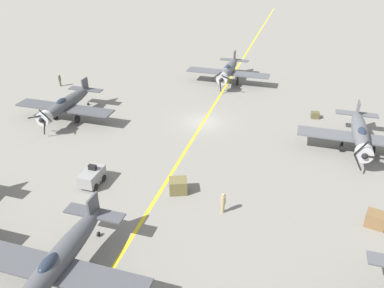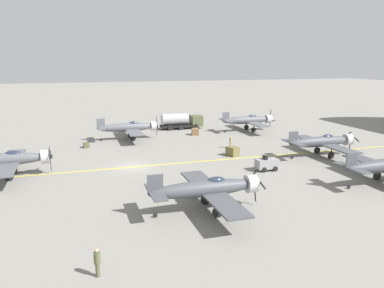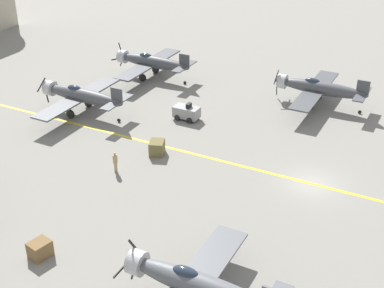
# 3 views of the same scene
# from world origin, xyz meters

# --- Properties ---
(ground_plane) EXTENTS (400.00, 400.00, 0.00)m
(ground_plane) POSITION_xyz_m (0.00, 0.00, 0.00)
(ground_plane) COLOR gray
(taxiway_stripe) EXTENTS (0.30, 160.00, 0.01)m
(taxiway_stripe) POSITION_xyz_m (0.00, 0.00, 0.00)
(taxiway_stripe) COLOR yellow
(taxiway_stripe) RESTS_ON ground
(airplane_far_center) EXTENTS (12.00, 9.98, 3.65)m
(airplane_far_center) POSITION_xyz_m (2.40, 25.14, 2.01)
(airplane_far_center) COLOR #494C51
(airplane_far_center) RESTS_ON ground
(airplane_mid_right) EXTENTS (12.00, 9.98, 3.65)m
(airplane_mid_right) POSITION_xyz_m (15.61, 4.00, 2.01)
(airplane_mid_right) COLOR #474A4F
(airplane_mid_right) RESTS_ON ground
(airplane_far_left) EXTENTS (12.00, 9.98, 3.79)m
(airplane_far_left) POSITION_xyz_m (-17.81, 24.04, 2.01)
(airplane_far_left) COLOR #55575D
(airplane_far_left) RESTS_ON ground
(airplane_near_center) EXTENTS (12.00, 9.98, 3.65)m
(airplane_near_center) POSITION_xyz_m (-0.01, -13.81, 2.01)
(airplane_near_center) COLOR #53555A
(airplane_near_center) RESTS_ON ground
(airplane_mid_left) EXTENTS (12.00, 9.98, 3.65)m
(airplane_mid_left) POSITION_xyz_m (-16.70, 2.03, 2.01)
(airplane_mid_left) COLOR #585B60
(airplane_mid_left) RESTS_ON ground
(fuel_tanker) EXTENTS (2.67, 8.00, 2.98)m
(fuel_tanker) POSITION_xyz_m (-23.84, 12.97, 1.51)
(fuel_tanker) COLOR black
(fuel_tanker) RESTS_ON ground
(tow_tractor) EXTENTS (1.57, 2.60, 1.79)m
(tow_tractor) POSITION_xyz_m (6.12, 14.82, 0.79)
(tow_tractor) COLOR gray
(tow_tractor) RESTS_ON ground
(ground_crew_walking) EXTENTS (0.39, 0.39, 1.80)m
(ground_crew_walking) POSITION_xyz_m (23.07, -5.60, 0.98)
(ground_crew_walking) COLOR #515638
(ground_crew_walking) RESTS_ON ground
(ground_crew_inspecting) EXTENTS (0.40, 0.40, 1.83)m
(ground_crew_inspecting) POSITION_xyz_m (-5.74, 15.32, 1.00)
(ground_crew_inspecting) COLOR tan
(ground_crew_inspecting) RESTS_ON ground
(supply_crate_by_tanker) EXTENTS (1.02, 0.89, 0.77)m
(supply_crate_by_tanker) POSITION_xyz_m (-12.56, -4.98, 0.39)
(supply_crate_by_tanker) COLOR brown
(supply_crate_by_tanker) RESTS_ON ground
(supply_crate_mid_lane) EXTENTS (1.87, 1.72, 1.26)m
(supply_crate_mid_lane) POSITION_xyz_m (-1.50, 13.79, 0.63)
(supply_crate_mid_lane) COLOR brown
(supply_crate_mid_lane) RESTS_ON ground
(supply_crate_outboard) EXTENTS (1.60, 1.42, 1.15)m
(supply_crate_outboard) POSITION_xyz_m (-17.14, 13.52, 0.58)
(supply_crate_outboard) COLOR brown
(supply_crate_outboard) RESTS_ON ground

